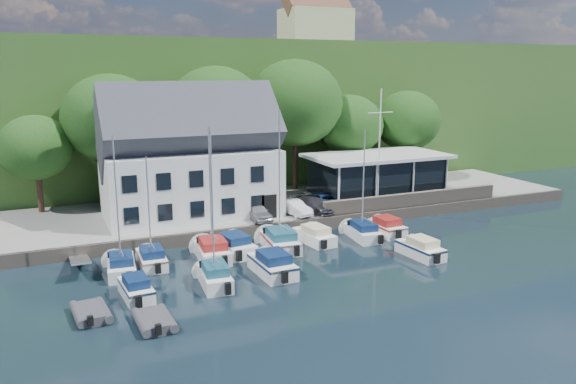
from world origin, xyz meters
The scene contains 35 objects.
ground centered at (0.00, 0.00, 0.00)m, with size 180.00×180.00×0.00m, color black.
quay centered at (0.00, 17.50, 0.50)m, with size 60.00×13.00×1.00m, color gray.
quay_face centered at (0.00, 11.00, 0.50)m, with size 60.00×0.30×1.00m, color #71675A.
hillside centered at (0.00, 62.00, 8.00)m, with size 160.00×75.00×16.00m, color #2C5921.
field_patch centered at (8.00, 70.00, 16.15)m, with size 50.00×30.00×0.30m, color #5F7038.
farmhouse centered at (22.00, 52.00, 20.10)m, with size 10.40×7.00×8.20m, color #C0B894, non-canonical shape.
harbor_building centered at (-7.00, 16.50, 5.35)m, with size 14.40×8.20×8.70m, color silver, non-canonical shape.
club_pavilion centered at (11.00, 16.00, 3.05)m, with size 13.20×7.20×4.10m, color black, non-canonical shape.
seawall centered at (12.00, 11.40, 1.60)m, with size 18.00×0.50×1.20m, color #71675A.
gangway centered at (-16.50, 9.00, 0.00)m, with size 1.20×6.00×1.40m, color silver, non-canonical shape.
car_silver centered at (-2.52, 12.53, 1.65)m, with size 1.54×3.82×1.30m, color #9E9EA3.
car_white centered at (0.90, 12.84, 1.62)m, with size 1.31×3.76×1.24m, color silver.
car_dgrey centered at (2.83, 13.06, 1.64)m, with size 1.79×4.39×1.27m, color #303035.
car_blue centered at (4.20, 13.50, 1.70)m, with size 1.62×4.10×1.40m, color navy.
flagpole centered at (9.27, 13.03, 6.20)m, with size 2.49×0.20×10.40m, color silver, non-canonical shape.
tree_0 centered at (-18.69, 22.36, 5.17)m, with size 6.10×6.10×8.33m, color #113610, non-canonical shape.
tree_1 centered at (-12.42, 22.25, 6.84)m, with size 8.55×8.55×11.69m, color #113610, non-canonical shape.
tree_2 centered at (-3.00, 21.95, 7.18)m, with size 9.05×9.05×12.36m, color #113610, non-canonical shape.
tree_3 centered at (5.23, 22.29, 7.51)m, with size 9.53×9.53×13.03m, color #113610, non-canonical shape.
tree_4 centered at (11.16, 21.68, 5.74)m, with size 6.94×6.94×9.48m, color #113610, non-canonical shape.
tree_5 centered at (18.23, 21.62, 5.89)m, with size 7.15×7.15×9.78m, color #113610, non-canonical shape.
boat_r1_0 centered at (-14.06, 7.01, 4.17)m, with size 1.87×5.85×8.33m, color white, non-canonical shape.
boat_r1_1 centered at (-11.99, 7.65, 4.14)m, with size 1.82×5.31×8.27m, color white, non-canonical shape.
boat_r1_2 centered at (-7.81, 7.52, 4.56)m, with size 2.19×6.21×9.12m, color white, non-canonical shape.
boat_r1_3 centered at (-6.09, 7.91, 0.77)m, with size 2.09×5.74×1.53m, color white, non-canonical shape.
boat_r1_4 centered at (-2.61, 7.63, 4.72)m, with size 2.27×6.61×9.44m, color white, non-canonical shape.
boat_r1_5 centered at (0.43, 7.97, 0.69)m, with size 1.86×5.65×1.38m, color white, non-canonical shape.
boat_r1_6 centered at (4.39, 7.52, 4.15)m, with size 1.86×6.08×8.30m, color white, non-canonical shape.
boat_r1_7 centered at (6.67, 7.71, 0.73)m, with size 1.98×5.31×1.46m, color white, non-canonical shape.
boat_r2_0 centered at (-13.79, 2.60, 0.69)m, with size 1.62×4.87×1.38m, color white, non-canonical shape.
boat_r2_1 centered at (-9.05, 2.65, 4.44)m, with size 1.78×5.66×8.88m, color white, non-canonical shape.
boat_r2_2 centered at (-5.06, 3.00, 0.78)m, with size 2.15×5.88×1.57m, color white, non-canonical shape.
boat_r2_4 centered at (5.88, 2.01, 0.72)m, with size 1.82×5.42×1.44m, color white, non-canonical shape.
dinghy_0 centered at (-16.44, 0.82, 0.37)m, with size 1.88×3.14×0.73m, color #3A3A3F, non-canonical shape.
dinghy_1 centered at (-13.50, -1.54, 0.37)m, with size 1.90×3.17×0.74m, color #3A3A3F, non-canonical shape.
Camera 1 is at (-17.90, -29.08, 13.12)m, focal length 35.00 mm.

